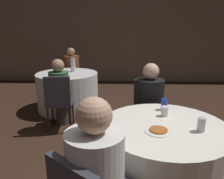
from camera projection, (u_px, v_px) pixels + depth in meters
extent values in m
cube|color=#7A6B5B|center=(128.00, 34.00, 6.37)|extent=(16.00, 0.06, 2.80)
cylinder|color=white|center=(162.00, 160.00, 2.06)|extent=(1.16, 1.16, 0.73)
cylinder|color=white|center=(68.00, 91.00, 4.34)|extent=(1.19, 1.19, 0.73)
cube|color=#383842|center=(149.00, 116.00, 2.91)|extent=(0.40, 0.40, 0.04)
cube|color=#383842|center=(148.00, 95.00, 3.02)|extent=(0.38, 0.05, 0.43)
cylinder|color=black|center=(163.00, 138.00, 2.80)|extent=(0.03, 0.03, 0.42)
cylinder|color=black|center=(137.00, 138.00, 2.81)|extent=(0.03, 0.03, 0.42)
cylinder|color=black|center=(158.00, 126.00, 3.13)|extent=(0.03, 0.03, 0.42)
cylinder|color=black|center=(134.00, 126.00, 3.14)|extent=(0.03, 0.03, 0.42)
cube|color=#383842|center=(60.00, 103.00, 3.44)|extent=(0.44, 0.44, 0.04)
cube|color=#383842|center=(57.00, 91.00, 3.20)|extent=(0.38, 0.09, 0.43)
cylinder|color=black|center=(53.00, 112.00, 3.65)|extent=(0.03, 0.03, 0.42)
cylinder|color=black|center=(73.00, 112.00, 3.67)|extent=(0.03, 0.03, 0.42)
cylinder|color=black|center=(48.00, 121.00, 3.33)|extent=(0.03, 0.03, 0.42)
cylinder|color=black|center=(71.00, 120.00, 3.35)|extent=(0.03, 0.03, 0.42)
cube|color=#383842|center=(72.00, 77.00, 5.19)|extent=(0.44, 0.44, 0.04)
cube|color=#383842|center=(72.00, 66.00, 5.30)|extent=(0.38, 0.09, 0.43)
cylinder|color=black|center=(79.00, 88.00, 5.11)|extent=(0.03, 0.03, 0.42)
cylinder|color=black|center=(65.00, 89.00, 5.08)|extent=(0.03, 0.03, 0.42)
cylinder|color=black|center=(80.00, 85.00, 5.43)|extent=(0.03, 0.03, 0.42)
cylinder|color=black|center=(66.00, 85.00, 5.41)|extent=(0.03, 0.03, 0.42)
cylinder|color=#4C4238|center=(72.00, 88.00, 5.04)|extent=(0.24, 0.24, 0.46)
cube|color=#4C4238|center=(72.00, 76.00, 5.07)|extent=(0.37, 0.35, 0.12)
cylinder|color=brown|center=(72.00, 66.00, 5.12)|extent=(0.35, 0.35, 0.49)
sphere|color=tan|center=(71.00, 52.00, 5.03)|extent=(0.18, 0.18, 0.18)
cylinder|color=black|center=(150.00, 138.00, 2.75)|extent=(0.24, 0.24, 0.46)
cube|color=black|center=(150.00, 114.00, 2.78)|extent=(0.35, 0.32, 0.12)
cylinder|color=black|center=(150.00, 97.00, 2.84)|extent=(0.36, 0.36, 0.48)
sphere|color=#DBB293|center=(151.00, 71.00, 2.74)|extent=(0.21, 0.21, 0.21)
cylinder|color=white|center=(95.00, 174.00, 1.29)|extent=(0.35, 0.35, 0.54)
sphere|color=tan|center=(94.00, 115.00, 1.19)|extent=(0.21, 0.21, 0.21)
cylinder|color=#4C4238|center=(63.00, 110.00, 3.71)|extent=(0.24, 0.24, 0.46)
cube|color=#4C4238|center=(61.00, 96.00, 3.52)|extent=(0.32, 0.35, 0.12)
cylinder|color=#38663D|center=(59.00, 87.00, 3.37)|extent=(0.30, 0.30, 0.47)
sphere|color=tan|center=(58.00, 65.00, 3.28)|extent=(0.19, 0.19, 0.19)
cylinder|color=white|center=(158.00, 131.00, 1.85)|extent=(0.24, 0.24, 0.01)
cylinder|color=#B25B23|center=(159.00, 130.00, 1.84)|extent=(0.15, 0.15, 0.01)
cylinder|color=silver|center=(201.00, 125.00, 1.83)|extent=(0.07, 0.07, 0.12)
cylinder|color=#1E38A5|center=(164.00, 104.00, 2.32)|extent=(0.07, 0.07, 0.12)
cylinder|color=white|center=(165.00, 111.00, 2.15)|extent=(0.07, 0.07, 0.10)
cylinder|color=white|center=(73.00, 65.00, 4.35)|extent=(0.09, 0.09, 0.27)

